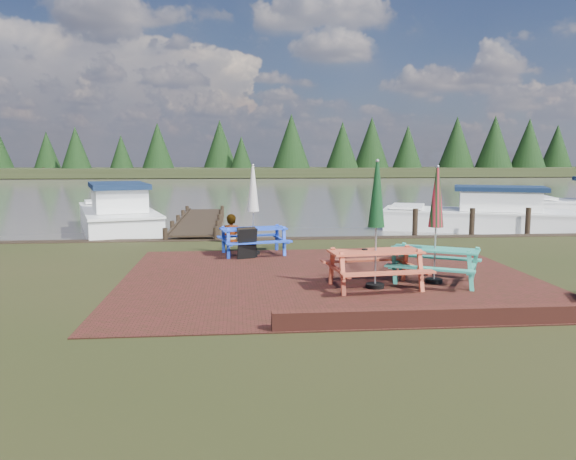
% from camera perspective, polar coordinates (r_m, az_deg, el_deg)
% --- Properties ---
extents(ground, '(120.00, 120.00, 0.00)m').
position_cam_1_polar(ground, '(11.41, 5.09, -6.01)').
color(ground, black).
rests_on(ground, ground).
extents(paving, '(9.00, 7.50, 0.02)m').
position_cam_1_polar(paving, '(12.37, 4.27, -4.89)').
color(paving, '#391B12').
rests_on(paving, ground).
extents(brick_wall, '(6.21, 1.79, 0.30)m').
position_cam_1_polar(brick_wall, '(9.79, 20.30, -7.84)').
color(brick_wall, '#4C1E16').
rests_on(brick_wall, ground).
extents(water, '(120.00, 60.00, 0.02)m').
position_cam_1_polar(water, '(48.03, -2.79, 4.33)').
color(water, '#4D4B42').
rests_on(water, ground).
extents(far_treeline, '(120.00, 10.00, 8.10)m').
position_cam_1_polar(far_treeline, '(76.95, -3.72, 7.96)').
color(far_treeline, black).
rests_on(far_treeline, ground).
extents(picnic_table_teal, '(2.30, 2.22, 2.45)m').
position_cam_1_polar(picnic_table_teal, '(12.12, 14.73, -1.30)').
color(picnic_table_teal, teal).
rests_on(picnic_table_teal, ground).
extents(picnic_table_red, '(2.02, 1.84, 2.57)m').
position_cam_1_polar(picnic_table_red, '(11.38, 8.91, -1.48)').
color(picnic_table_red, '#CA5033').
rests_on(picnic_table_red, ground).
extents(picnic_table_blue, '(2.02, 1.87, 2.43)m').
position_cam_1_polar(picnic_table_blue, '(15.15, -3.54, 0.64)').
color(picnic_table_blue, blue).
rests_on(picnic_table_blue, ground).
extents(chalkboard, '(0.54, 0.63, 0.81)m').
position_cam_1_polar(chalkboard, '(14.60, -4.17, -1.34)').
color(chalkboard, black).
rests_on(chalkboard, ground).
extents(jetty, '(1.76, 9.08, 1.00)m').
position_cam_1_polar(jetty, '(22.39, -8.98, 0.89)').
color(jetty, black).
rests_on(jetty, ground).
extents(boat_jetty, '(4.43, 7.54, 2.07)m').
position_cam_1_polar(boat_jetty, '(22.08, -16.93, 1.36)').
color(boat_jetty, white).
rests_on(boat_jetty, ground).
extents(boat_near, '(7.36, 4.77, 1.88)m').
position_cam_1_polar(boat_near, '(22.75, 18.94, 1.31)').
color(boat_near, white).
rests_on(boat_near, ground).
extents(person, '(0.72, 0.56, 1.76)m').
position_cam_1_polar(person, '(17.39, -5.81, 1.59)').
color(person, gray).
rests_on(person, ground).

